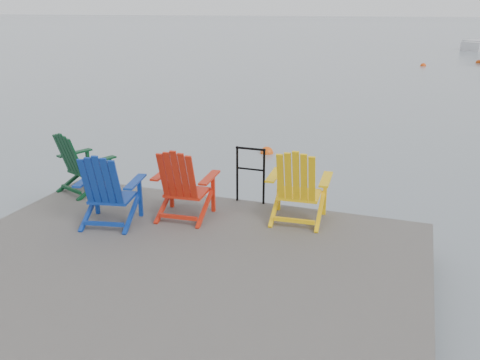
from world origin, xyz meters
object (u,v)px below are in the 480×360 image
(handrail, at_px, (250,170))
(chair_red, at_px, (183,183))
(buoy_a, at_px, (267,153))
(buoy_b, at_px, (423,66))
(chair_green, at_px, (81,162))
(chair_blue, at_px, (108,188))
(chair_yellow, at_px, (298,185))
(buoy_d, at_px, (479,63))

(handrail, bearing_deg, chair_red, -127.82)
(buoy_a, height_order, buoy_b, buoy_b)
(chair_green, xyz_separation_m, buoy_a, (1.74, 5.00, -1.02))
(handrail, height_order, chair_blue, chair_blue)
(chair_blue, bearing_deg, buoy_b, 70.08)
(chair_green, relative_size, buoy_b, 2.86)
(chair_yellow, distance_m, buoy_b, 27.13)
(buoy_a, xyz_separation_m, buoy_b, (3.46, 22.05, 0.00))
(chair_red, height_order, buoy_a, chair_red)
(buoy_d, bearing_deg, buoy_b, -137.73)
(chair_blue, height_order, chair_red, same)
(handrail, bearing_deg, buoy_a, 103.23)
(chair_yellow, height_order, buoy_a, chair_yellow)
(chair_blue, distance_m, buoy_a, 6.13)
(chair_red, bearing_deg, buoy_b, 79.13)
(buoy_b, xyz_separation_m, buoy_d, (3.38, 3.07, 0.00))
(chair_green, xyz_separation_m, chair_blue, (1.19, -1.01, 0.03))
(buoy_a, relative_size, buoy_d, 0.84)
(handrail, xyz_separation_m, chair_red, (-0.72, -0.93, 0.00))
(handrail, height_order, buoy_a, handrail)
(buoy_b, bearing_deg, buoy_d, 42.27)
(chair_green, distance_m, chair_blue, 1.56)
(chair_red, xyz_separation_m, buoy_b, (3.12, 27.50, -1.04))
(buoy_a, distance_m, buoy_d, 26.03)
(handrail, xyz_separation_m, chair_green, (-2.80, -0.48, -0.03))
(buoy_b, relative_size, buoy_d, 0.92)
(chair_red, relative_size, buoy_b, 3.00)
(chair_blue, distance_m, buoy_d, 32.01)
(chair_green, bearing_deg, buoy_d, 95.32)
(handrail, height_order, buoy_b, handrail)
(handrail, xyz_separation_m, buoy_d, (5.78, 29.64, -1.04))
(handrail, distance_m, buoy_d, 30.22)
(handrail, distance_m, buoy_a, 4.76)
(chair_yellow, relative_size, buoy_a, 3.35)
(chair_yellow, distance_m, buoy_d, 30.55)
(chair_yellow, bearing_deg, buoy_b, 82.93)
(chair_green, bearing_deg, buoy_a, 92.05)
(buoy_d, bearing_deg, chair_blue, -103.36)
(handrail, bearing_deg, chair_green, -170.36)
(buoy_b, bearing_deg, chair_green, -100.89)
(buoy_b, bearing_deg, chair_red, -96.47)
(chair_red, height_order, buoy_b, chair_red)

